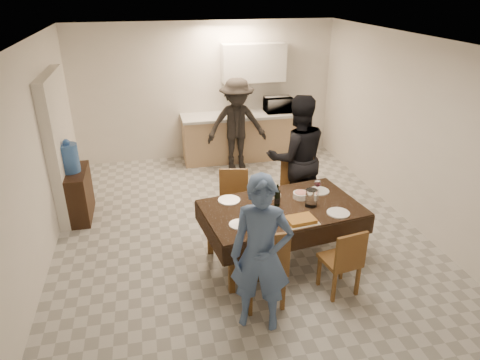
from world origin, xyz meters
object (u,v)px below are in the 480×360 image
(person_kitchen, at_px, (237,125))
(microwave, at_px, (278,105))
(water_jug, at_px, (69,158))
(person_far, at_px, (297,158))
(water_pitcher, at_px, (311,198))
(person_near, at_px, (261,255))
(savoury_tart, at_px, (301,220))
(dining_table, at_px, (282,209))
(wine_bottle, at_px, (277,195))
(console, at_px, (76,194))

(person_kitchen, bearing_deg, microwave, 25.89)
(water_jug, relative_size, person_far, 0.22)
(water_pitcher, bearing_deg, person_near, -131.99)
(microwave, relative_size, person_far, 0.28)
(person_far, height_order, person_kitchen, person_far)
(savoury_tart, height_order, person_far, person_far)
(person_near, bearing_deg, person_kitchen, 102.59)
(water_jug, relative_size, person_kitchen, 0.24)
(savoury_tart, distance_m, person_far, 1.51)
(savoury_tart, distance_m, person_kitchen, 3.37)
(dining_table, xyz_separation_m, water_jug, (-2.65, 1.67, 0.25))
(person_near, bearing_deg, wine_bottle, 87.01)
(dining_table, distance_m, water_jug, 3.14)
(dining_table, relative_size, microwave, 3.87)
(savoury_tart, height_order, person_kitchen, person_kitchen)
(dining_table, relative_size, person_near, 1.22)
(dining_table, xyz_separation_m, savoury_tart, (0.10, -0.38, 0.06))
(wine_bottle, distance_m, person_far, 1.17)
(water_jug, distance_m, person_near, 3.44)
(savoury_tart, xyz_separation_m, microwave, (0.91, 3.82, 0.29))
(person_kitchen, bearing_deg, savoury_tart, -89.65)
(person_far, bearing_deg, microwave, -98.74)
(water_jug, xyz_separation_m, person_kitchen, (2.73, 1.32, -0.10))
(dining_table, bearing_deg, console, 139.59)
(water_pitcher, height_order, person_kitchen, person_kitchen)
(dining_table, relative_size, console, 2.51)
(wine_bottle, xyz_separation_m, water_pitcher, (0.40, -0.10, -0.03))
(savoury_tart, bearing_deg, person_far, 72.53)
(person_near, bearing_deg, microwave, 92.33)
(savoury_tart, xyz_separation_m, person_far, (0.45, 1.43, 0.16))
(person_kitchen, bearing_deg, water_pitcher, -84.92)
(person_kitchen, bearing_deg, console, -154.14)
(person_far, bearing_deg, water_jug, -8.87)
(wine_bottle, xyz_separation_m, person_near, (-0.50, -1.10, -0.05))
(person_far, bearing_deg, wine_bottle, 61.11)
(dining_table, height_order, console, console)
(savoury_tart, relative_size, person_far, 0.20)
(console, distance_m, person_far, 3.30)
(savoury_tart, relative_size, person_near, 0.23)
(water_pitcher, distance_m, person_kitchen, 3.05)
(console, xyz_separation_m, water_pitcher, (3.00, -1.72, 0.47))
(dining_table, xyz_separation_m, person_kitchen, (0.08, 2.99, 0.15))
(dining_table, distance_m, wine_bottle, 0.19)
(water_pitcher, distance_m, microwave, 3.56)
(console, bearing_deg, water_pitcher, -29.82)
(console, relative_size, savoury_tart, 2.14)
(wine_bottle, height_order, savoury_tart, wine_bottle)
(microwave, distance_m, person_kitchen, 1.05)
(water_jug, distance_m, microwave, 4.06)
(water_pitcher, relative_size, person_kitchen, 0.13)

